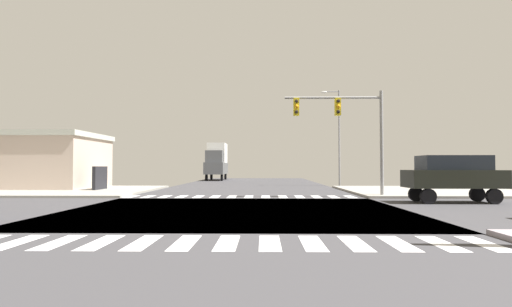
{
  "coord_description": "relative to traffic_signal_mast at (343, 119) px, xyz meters",
  "views": [
    {
      "loc": [
        1.1,
        -16.97,
        1.81
      ],
      "look_at": [
        0.65,
        8.52,
        2.6
      ],
      "focal_mm": 28.68,
      "sensor_mm": 36.0,
      "label": 1
    }
  ],
  "objects": [
    {
      "name": "sidewalk_corner_ne",
      "position": [
        7.19,
        4.98,
        -4.52
      ],
      "size": [
        12.0,
        12.0,
        0.14
      ],
      "color": "gray",
      "rests_on": "ground"
    },
    {
      "name": "crosswalk_near",
      "position": [
        -6.06,
        -14.32,
        -4.58
      ],
      "size": [
        13.5,
        2.0,
        0.01
      ],
      "color": "silver",
      "rests_on": "ground"
    },
    {
      "name": "suv_crossing_2",
      "position": [
        4.74,
        -3.52,
        -3.19
      ],
      "size": [
        4.6,
        1.96,
        2.34
      ],
      "rotation": [
        0.0,
        0.0,
        4.71
      ],
      "color": "black",
      "rests_on": "ground"
    },
    {
      "name": "street_lamp",
      "position": [
        2.15,
        14.02,
        0.65
      ],
      "size": [
        1.78,
        0.32,
        8.87
      ],
      "color": "gray",
      "rests_on": "ground"
    },
    {
      "name": "ground",
      "position": [
        -5.81,
        -7.02,
        -4.61
      ],
      "size": [
        90.0,
        90.0,
        0.05
      ],
      "color": "#38373B"
    },
    {
      "name": "traffic_signal_mast",
      "position": [
        0.0,
        0.0,
        0.0
      ],
      "size": [
        5.77,
        0.55,
        6.25
      ],
      "color": "gray",
      "rests_on": "ground"
    },
    {
      "name": "box_truck_leading_1",
      "position": [
        -10.81,
        29.43,
        -2.02
      ],
      "size": [
        2.4,
        7.2,
        4.85
      ],
      "rotation": [
        0.0,
        0.0,
        3.14
      ],
      "color": "black",
      "rests_on": "ground"
    },
    {
      "name": "sidewalk_corner_nw",
      "position": [
        -18.81,
        4.98,
        -4.52
      ],
      "size": [
        12.0,
        12.0,
        0.14
      ],
      "color": "gray",
      "rests_on": "ground"
    },
    {
      "name": "crosswalk_far",
      "position": [
        -6.06,
        0.28,
        -4.58
      ],
      "size": [
        13.5,
        2.0,
        0.01
      ],
      "color": "silver",
      "rests_on": "ground"
    }
  ]
}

